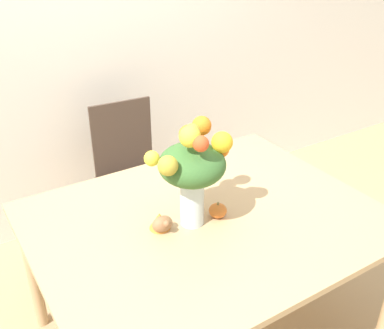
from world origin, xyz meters
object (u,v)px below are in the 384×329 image
(turkey_figurine, at_px, (161,222))
(pumpkin, at_px, (218,210))
(flower_vase, at_px, (193,167))
(dining_chair_near_window, at_px, (132,175))

(turkey_figurine, bearing_deg, pumpkin, -11.19)
(flower_vase, bearing_deg, pumpkin, -11.68)
(dining_chair_near_window, bearing_deg, turkey_figurine, -103.44)
(pumpkin, height_order, turkey_figurine, turkey_figurine)
(flower_vase, relative_size, dining_chair_near_window, 0.51)
(pumpkin, xyz_separation_m, dining_chair_near_window, (0.02, 0.98, -0.30))
(pumpkin, distance_m, dining_chair_near_window, 1.03)
(flower_vase, distance_m, pumpkin, 0.27)
(dining_chair_near_window, bearing_deg, flower_vase, -94.84)
(turkey_figurine, xyz_separation_m, dining_chair_near_window, (0.28, 0.93, -0.30))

